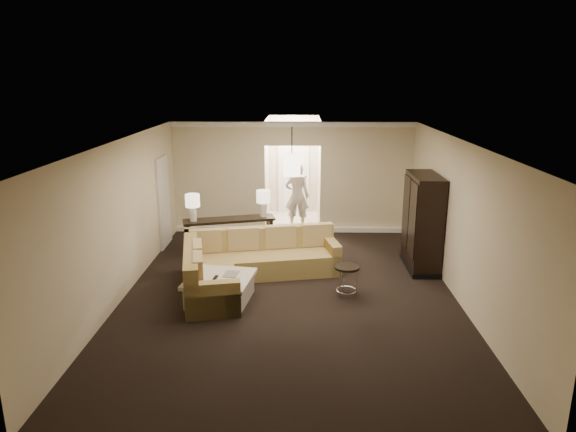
{
  "coord_description": "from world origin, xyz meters",
  "views": [
    {
      "loc": [
        0.16,
        -8.68,
        3.88
      ],
      "look_at": [
        -0.05,
        1.2,
        1.17
      ],
      "focal_mm": 32.0,
      "sensor_mm": 36.0,
      "label": 1
    }
  ],
  "objects_px": {
    "sectional_sofa": "(246,264)",
    "coffee_table": "(220,288)",
    "console_table": "(230,232)",
    "person": "(297,192)",
    "armoire": "(422,224)",
    "drink_table": "(347,275)"
  },
  "relations": [
    {
      "from": "drink_table",
      "to": "coffee_table",
      "type": "bearing_deg",
      "value": -173.21
    },
    {
      "from": "person",
      "to": "armoire",
      "type": "bearing_deg",
      "value": 139.44
    },
    {
      "from": "sectional_sofa",
      "to": "armoire",
      "type": "distance_m",
      "value": 3.69
    },
    {
      "from": "sectional_sofa",
      "to": "person",
      "type": "relative_size",
      "value": 1.67
    },
    {
      "from": "console_table",
      "to": "drink_table",
      "type": "relative_size",
      "value": 3.68
    },
    {
      "from": "person",
      "to": "console_table",
      "type": "bearing_deg",
      "value": 59.42
    },
    {
      "from": "sectional_sofa",
      "to": "drink_table",
      "type": "height_order",
      "value": "sectional_sofa"
    },
    {
      "from": "armoire",
      "to": "person",
      "type": "bearing_deg",
      "value": 132.31
    },
    {
      "from": "console_table",
      "to": "person",
      "type": "xyz_separation_m",
      "value": [
        1.51,
        1.96,
        0.48
      ]
    },
    {
      "from": "armoire",
      "to": "drink_table",
      "type": "relative_size",
      "value": 3.46
    },
    {
      "from": "person",
      "to": "coffee_table",
      "type": "bearing_deg",
      "value": 80.75
    },
    {
      "from": "armoire",
      "to": "console_table",
      "type": "bearing_deg",
      "value": 167.94
    },
    {
      "from": "drink_table",
      "to": "person",
      "type": "height_order",
      "value": "person"
    },
    {
      "from": "sectional_sofa",
      "to": "coffee_table",
      "type": "relative_size",
      "value": 2.51
    },
    {
      "from": "coffee_table",
      "to": "console_table",
      "type": "relative_size",
      "value": 0.61
    },
    {
      "from": "sectional_sofa",
      "to": "console_table",
      "type": "bearing_deg",
      "value": 96.16
    },
    {
      "from": "armoire",
      "to": "person",
      "type": "height_order",
      "value": "armoire"
    },
    {
      "from": "coffee_table",
      "to": "sectional_sofa",
      "type": "bearing_deg",
      "value": 66.95
    },
    {
      "from": "sectional_sofa",
      "to": "drink_table",
      "type": "distance_m",
      "value": 1.99
    },
    {
      "from": "armoire",
      "to": "drink_table",
      "type": "xyz_separation_m",
      "value": [
        -1.66,
        -1.47,
        -0.54
      ]
    },
    {
      "from": "console_table",
      "to": "armoire",
      "type": "height_order",
      "value": "armoire"
    },
    {
      "from": "sectional_sofa",
      "to": "console_table",
      "type": "relative_size",
      "value": 1.53
    }
  ]
}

